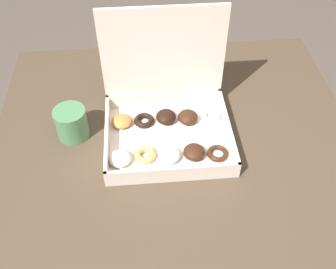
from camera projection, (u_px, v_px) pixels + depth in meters
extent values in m
plane|color=#564C44|center=(173.00, 262.00, 1.58)|extent=(8.00, 8.00, 0.00)
cube|color=#4C3D2D|center=(175.00, 136.00, 1.04)|extent=(0.94, 0.81, 0.03)
cylinder|color=#4C3D2D|center=(57.00, 143.00, 1.53)|extent=(0.06, 0.06, 0.72)
cylinder|color=#4C3D2D|center=(269.00, 129.00, 1.58)|extent=(0.06, 0.06, 0.72)
cube|color=silver|center=(168.00, 139.00, 1.01)|extent=(0.31, 0.27, 0.01)
cube|color=silver|center=(173.00, 174.00, 0.90)|extent=(0.31, 0.01, 0.04)
cube|color=silver|center=(164.00, 99.00, 1.08)|extent=(0.31, 0.01, 0.04)
cube|color=silver|center=(107.00, 137.00, 0.98)|extent=(0.01, 0.27, 0.04)
cube|color=silver|center=(228.00, 129.00, 1.00)|extent=(0.01, 0.27, 0.04)
cube|color=silver|center=(163.00, 53.00, 0.98)|extent=(0.31, 0.01, 0.25)
ellipsoid|color=white|center=(120.00, 159.00, 0.94)|extent=(0.05, 0.05, 0.03)
torus|color=tan|center=(145.00, 155.00, 0.96)|extent=(0.05, 0.05, 0.02)
ellipsoid|color=white|center=(169.00, 155.00, 0.95)|extent=(0.05, 0.05, 0.03)
ellipsoid|color=#381E11|center=(194.00, 152.00, 0.96)|extent=(0.05, 0.05, 0.03)
torus|color=#381E11|center=(218.00, 153.00, 0.96)|extent=(0.05, 0.05, 0.01)
ellipsoid|color=#B77A38|center=(122.00, 121.00, 1.03)|extent=(0.05, 0.05, 0.02)
torus|color=black|center=(144.00, 121.00, 1.04)|extent=(0.05, 0.05, 0.02)
ellipsoid|color=black|center=(166.00, 117.00, 1.04)|extent=(0.05, 0.05, 0.03)
ellipsoid|color=#381E11|center=(188.00, 117.00, 1.04)|extent=(0.05, 0.05, 0.03)
torus|color=white|center=(210.00, 116.00, 1.05)|extent=(0.05, 0.05, 0.02)
cylinder|color=#4C8456|center=(72.00, 123.00, 0.99)|extent=(0.08, 0.08, 0.08)
cylinder|color=black|center=(69.00, 112.00, 0.97)|extent=(0.07, 0.07, 0.01)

